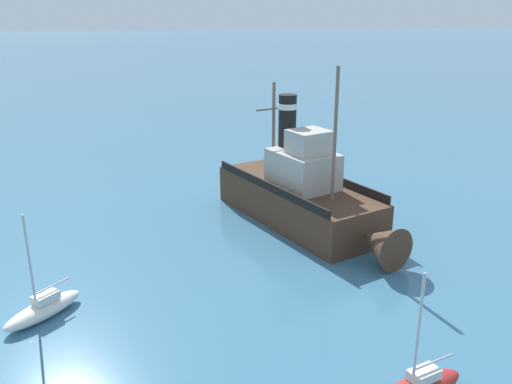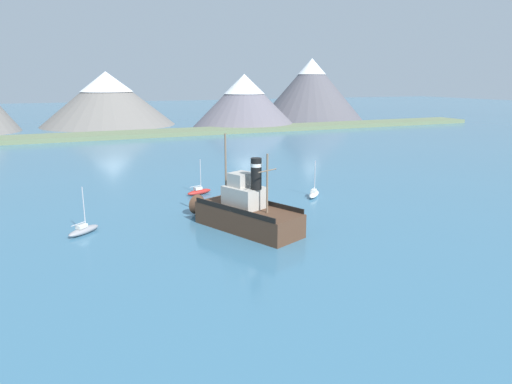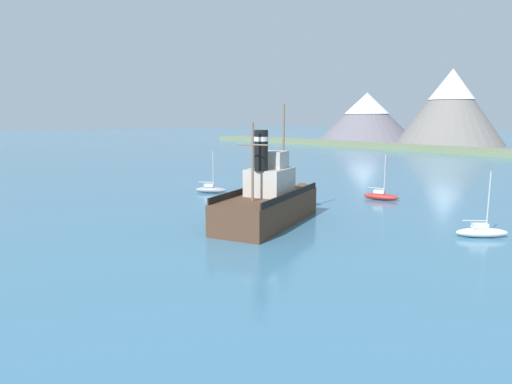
{
  "view_description": "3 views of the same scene",
  "coord_description": "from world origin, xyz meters",
  "views": [
    {
      "loc": [
        8.55,
        30.72,
        12.85
      ],
      "look_at": [
        3.5,
        -1.54,
        1.64
      ],
      "focal_mm": 38.0,
      "sensor_mm": 36.0,
      "label": 1
    },
    {
      "loc": [
        -16.17,
        -42.86,
        15.45
      ],
      "look_at": [
        3.21,
        2.41,
        3.25
      ],
      "focal_mm": 32.0,
      "sensor_mm": 36.0,
      "label": 2
    },
    {
      "loc": [
        28.82,
        -24.98,
        8.8
      ],
      "look_at": [
        -0.69,
        -0.12,
        2.44
      ],
      "focal_mm": 32.0,
      "sensor_mm": 36.0,
      "label": 3
    }
  ],
  "objects": [
    {
      "name": "old_tugboat",
      "position": [
        0.83,
        0.17,
        1.83
      ],
      "size": [
        8.84,
        14.55,
        9.9
      ],
      "color": "#4C3323",
      "rests_on": "ground"
    },
    {
      "name": "sailboat_white",
      "position": [
        14.51,
        8.94,
        0.43
      ],
      "size": [
        3.35,
        3.56,
        4.9
      ],
      "color": "white",
      "rests_on": "ground"
    },
    {
      "name": "sailboat_grey",
      "position": [
        -14.97,
        4.97,
        0.43
      ],
      "size": [
        3.61,
        3.29,
        4.9
      ],
      "color": "gray",
      "rests_on": "ground"
    },
    {
      "name": "sailboat_red",
      "position": [
        0.62,
        16.31,
        0.43
      ],
      "size": [
        3.95,
        2.3,
        4.9
      ],
      "color": "#B22823",
      "rests_on": "ground"
    },
    {
      "name": "ground_plane",
      "position": [
        0.0,
        0.0,
        0.0
      ],
      "size": [
        600.0,
        600.0,
        0.0
      ],
      "primitive_type": "plane",
      "color": "teal"
    }
  ]
}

